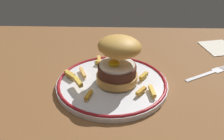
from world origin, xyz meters
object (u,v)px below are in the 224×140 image
Objects in this scene: dinner_plate at (112,84)px; fork at (208,73)px; napkin at (219,47)px; burger at (118,59)px.

dinner_plate reaches higher than fork.
dinner_plate is 39.54cm from napkin.
fork is (23.44, 6.13, -7.07)cm from burger.
fork is at bearing -115.44° from napkin.
burger is (1.44, 0.68, 6.41)cm from dinner_plate.
dinner_plate is 2.53× the size of napkin.
dinner_plate is 6.61cm from burger.
fork and napkin have the same top height.
burger reaches higher than dinner_plate.
dinner_plate reaches higher than napkin.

